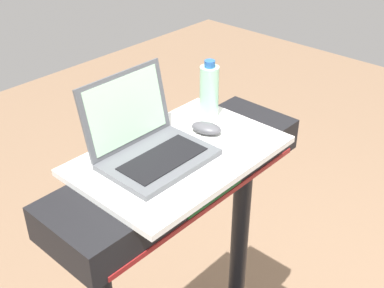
% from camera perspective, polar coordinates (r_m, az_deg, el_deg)
% --- Properties ---
extents(desk_board, '(0.63, 0.41, 0.02)m').
position_cam_1_polar(desk_board, '(1.49, -1.42, -1.29)').
color(desk_board, white).
rests_on(desk_board, treadmill_base).
extents(laptop, '(0.31, 0.27, 0.24)m').
position_cam_1_polar(laptop, '(1.45, -5.06, 0.15)').
color(laptop, '#515459').
rests_on(laptop, desk_board).
extents(computer_mouse, '(0.09, 0.11, 0.03)m').
position_cam_1_polar(computer_mouse, '(1.58, 1.66, 1.84)').
color(computer_mouse, '#4C4C51').
rests_on(computer_mouse, desk_board).
extents(water_bottle, '(0.06, 0.06, 0.20)m').
position_cam_1_polar(water_bottle, '(1.65, 1.99, 6.12)').
color(water_bottle, '#9EDBB2').
rests_on(water_bottle, desk_board).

